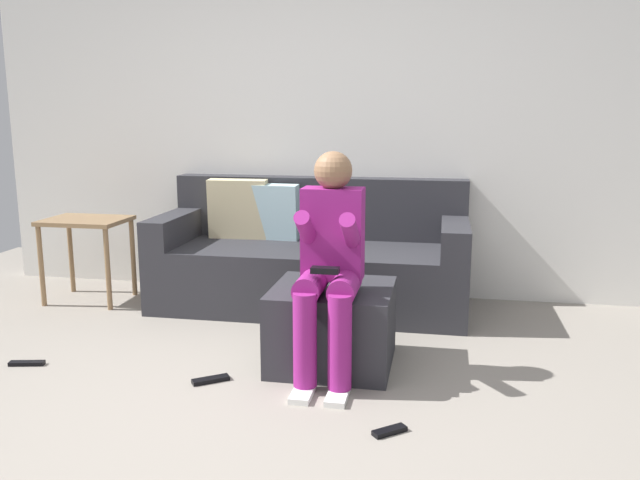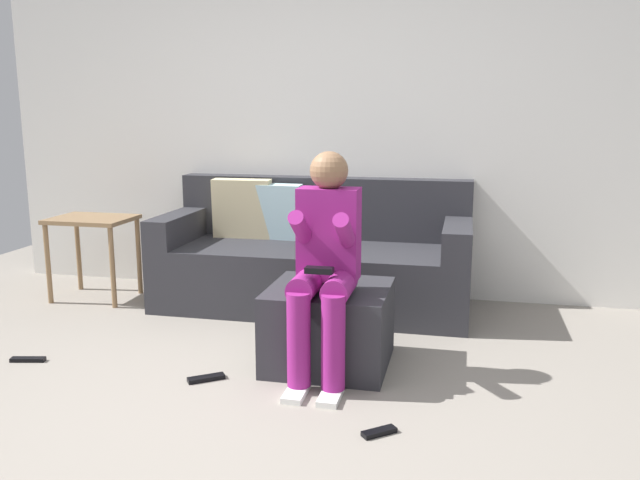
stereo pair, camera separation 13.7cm
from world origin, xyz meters
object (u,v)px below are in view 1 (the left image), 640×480
object	(u,v)px
couch_sectional	(310,260)
side_table	(86,232)
person_seated	(329,260)
remote_under_side_table	(27,363)
remote_by_storage_bin	(211,380)
ottoman	(332,326)
remote_near_ottoman	(390,431)

from	to	relation	value
couch_sectional	side_table	size ratio (longest dim) A/B	3.55
person_seated	remote_under_side_table	bearing A→B (deg)	-174.85
side_table	remote_under_side_table	world-z (taller)	side_table
remote_by_storage_bin	ottoman	bearing A→B (deg)	-4.18
couch_sectional	remote_under_side_table	size ratio (longest dim) A/B	11.48
ottoman	remote_near_ottoman	size ratio (longest dim) A/B	4.09
remote_by_storage_bin	remote_under_side_table	size ratio (longest dim) A/B	1.02
side_table	ottoman	bearing A→B (deg)	-24.45
ottoman	person_seated	size ratio (longest dim) A/B	0.55
couch_sectional	remote_under_side_table	bearing A→B (deg)	-132.50
ottoman	remote_under_side_table	xyz separation A→B (m)	(-1.66, -0.33, -0.21)
person_seated	side_table	world-z (taller)	person_seated
ottoman	remote_under_side_table	distance (m)	1.70
remote_near_ottoman	remote_under_side_table	xyz separation A→B (m)	(-2.04, 0.41, 0.00)
remote_by_storage_bin	remote_near_ottoman	bearing A→B (deg)	-57.71
remote_by_storage_bin	couch_sectional	bearing A→B (deg)	45.01
couch_sectional	ottoman	size ratio (longest dim) A/B	3.35
person_seated	remote_under_side_table	distance (m)	1.79
ottoman	side_table	world-z (taller)	side_table
person_seated	remote_under_side_table	size ratio (longest dim) A/B	6.22
remote_by_storage_bin	remote_under_side_table	bearing A→B (deg)	142.57
couch_sectional	person_seated	world-z (taller)	person_seated
couch_sectional	remote_near_ottoman	distance (m)	2.00
remote_near_ottoman	remote_by_storage_bin	distance (m)	1.03
side_table	remote_under_side_table	xyz separation A→B (m)	(0.31, -1.23, -0.50)
side_table	remote_near_ottoman	xyz separation A→B (m)	(2.35, -1.64, -0.50)
ottoman	remote_by_storage_bin	world-z (taller)	ottoman
couch_sectional	ottoman	world-z (taller)	couch_sectional
remote_by_storage_bin	side_table	bearing A→B (deg)	101.87
remote_by_storage_bin	remote_under_side_table	xyz separation A→B (m)	(-1.08, 0.03, 0.00)
couch_sectional	remote_under_side_table	world-z (taller)	couch_sectional
side_table	remote_near_ottoman	size ratio (longest dim) A/B	3.86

